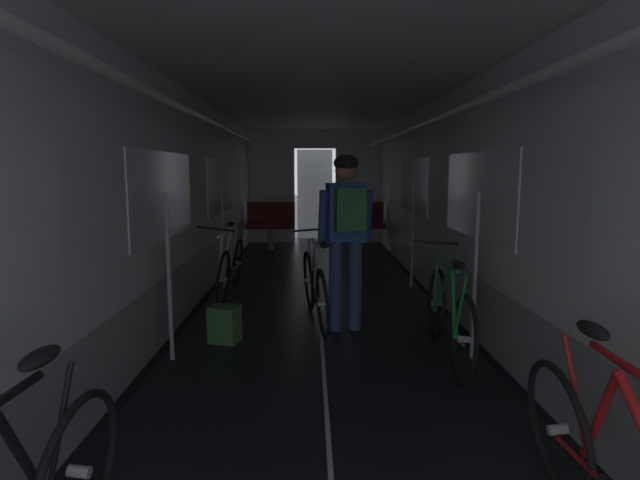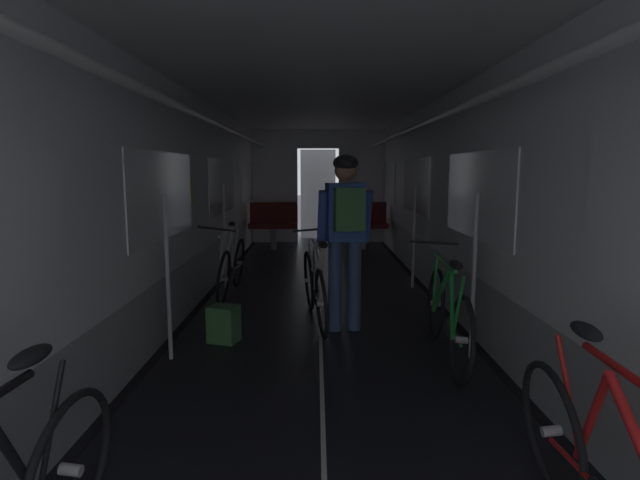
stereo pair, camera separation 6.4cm
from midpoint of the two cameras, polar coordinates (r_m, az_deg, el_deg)
The scene contains 8 objects.
train_car_shell at distance 5.58m, azimuth 0.32°, elevation 9.12°, with size 3.14×12.34×2.57m.
bench_seat_far_left at distance 10.13m, azimuth -5.13°, elevation 2.16°, with size 0.98×0.51×0.95m.
bench_seat_far_right at distance 10.15m, azimuth 5.06°, elevation 2.16°, with size 0.98×0.51×0.95m.
bicycle_white at distance 6.43m, azimuth -9.73°, elevation -2.95°, with size 0.44×1.69×0.95m.
bicycle_green at distance 4.39m, azimuth 14.63°, elevation -8.17°, with size 0.44×1.69×0.95m.
person_cyclist_aisle at distance 4.86m, azimuth 3.30°, elevation 1.89°, with size 0.55×0.43×1.73m.
bicycle_silver_in_aisle at distance 5.23m, azimuth -0.24°, elevation -5.31°, with size 0.44×1.69×0.94m.
backpack_on_floor at distance 4.79m, azimuth -10.50°, elevation -9.34°, with size 0.26×0.20×0.34m, color #3D703D.
Camera 2 is at (-0.04, -1.98, 1.58)m, focal length 28.19 mm.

